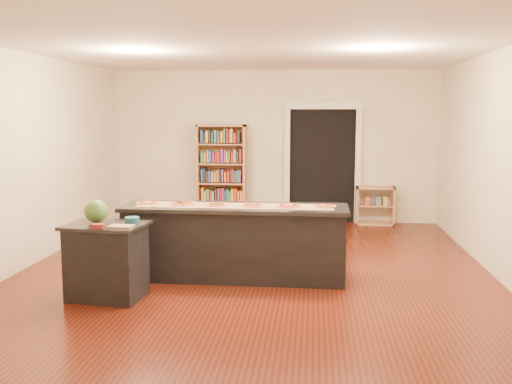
# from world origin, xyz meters

# --- Properties ---
(room) EXTENTS (6.00, 7.00, 2.80)m
(room) POSITION_xyz_m (0.00, 0.00, 1.40)
(room) COLOR beige
(room) RESTS_ON ground
(doorway) EXTENTS (1.40, 0.09, 2.21)m
(doorway) POSITION_xyz_m (0.90, 3.46, 1.20)
(doorway) COLOR black
(doorway) RESTS_ON room
(kitchen_island) EXTENTS (2.74, 0.74, 0.90)m
(kitchen_island) POSITION_xyz_m (-0.20, -0.35, 0.46)
(kitchen_island) COLOR black
(kitchen_island) RESTS_ON ground
(side_counter) EXTENTS (0.84, 0.61, 0.83)m
(side_counter) POSITION_xyz_m (-1.49, -1.24, 0.42)
(side_counter) COLOR black
(side_counter) RESTS_ON ground
(bookshelf) EXTENTS (0.91, 0.32, 1.81)m
(bookshelf) POSITION_xyz_m (-0.95, 3.29, 0.91)
(bookshelf) COLOR tan
(bookshelf) RESTS_ON ground
(low_shelf) EXTENTS (0.70, 0.30, 0.70)m
(low_shelf) POSITION_xyz_m (1.86, 3.30, 0.35)
(low_shelf) COLOR tan
(low_shelf) RESTS_ON ground
(waste_bin) EXTENTS (0.27, 0.27, 0.39)m
(waste_bin) POSITION_xyz_m (-0.33, 3.12, 0.20)
(waste_bin) COLOR teal
(waste_bin) RESTS_ON ground
(kraft_paper) EXTENTS (2.38, 0.44, 0.00)m
(kraft_paper) POSITION_xyz_m (-0.20, -0.36, 0.91)
(kraft_paper) COLOR #8E6649
(kraft_paper) RESTS_ON kitchen_island
(watermelon) EXTENTS (0.26, 0.26, 0.26)m
(watermelon) POSITION_xyz_m (-1.62, -1.18, 0.96)
(watermelon) COLOR #144214
(watermelon) RESTS_ON side_counter
(cutting_board) EXTENTS (0.26, 0.18, 0.02)m
(cutting_board) POSITION_xyz_m (-1.27, -1.39, 0.84)
(cutting_board) COLOR tan
(cutting_board) RESTS_ON side_counter
(package_red) EXTENTS (0.13, 0.10, 0.04)m
(package_red) POSITION_xyz_m (-1.49, -1.47, 0.85)
(package_red) COLOR maroon
(package_red) RESTS_ON side_counter
(package_teal) EXTENTS (0.16, 0.16, 0.06)m
(package_teal) POSITION_xyz_m (-1.23, -1.14, 0.86)
(package_teal) COLOR #195966
(package_teal) RESTS_ON side_counter
(pizza_a) EXTENTS (0.28, 0.28, 0.02)m
(pizza_a) POSITION_xyz_m (-1.30, -0.31, 0.92)
(pizza_a) COLOR tan
(pizza_a) RESTS_ON kitchen_island
(pizza_b) EXTENTS (0.31, 0.31, 0.02)m
(pizza_b) POSITION_xyz_m (-0.86, -0.30, 0.92)
(pizza_b) COLOR tan
(pizza_b) RESTS_ON kitchen_island
(pizza_c) EXTENTS (0.28, 0.28, 0.02)m
(pizza_c) POSITION_xyz_m (-0.42, -0.37, 0.92)
(pizza_c) COLOR tan
(pizza_c) RESTS_ON kitchen_island
(pizza_d) EXTENTS (0.26, 0.26, 0.02)m
(pizza_d) POSITION_xyz_m (0.01, -0.37, 0.92)
(pizza_d) COLOR tan
(pizza_d) RESTS_ON kitchen_island
(pizza_e) EXTENTS (0.29, 0.29, 0.02)m
(pizza_e) POSITION_xyz_m (0.45, -0.36, 0.92)
(pizza_e) COLOR tan
(pizza_e) RESTS_ON kitchen_island
(pizza_f) EXTENTS (0.25, 0.25, 0.02)m
(pizza_f) POSITION_xyz_m (0.89, -0.34, 0.92)
(pizza_f) COLOR tan
(pizza_f) RESTS_ON kitchen_island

